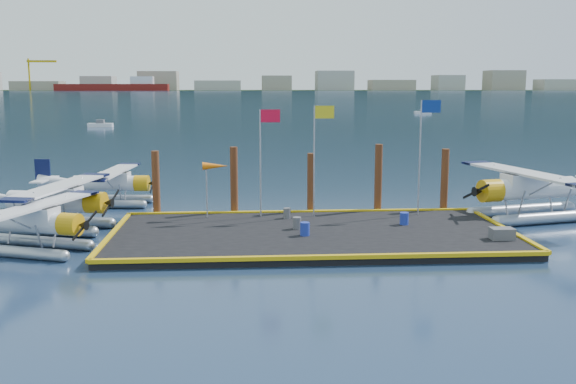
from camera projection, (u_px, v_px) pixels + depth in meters
name	position (u px, v px, depth m)	size (l,w,h in m)	color
ground	(312.00, 239.00, 32.61)	(4000.00, 4000.00, 0.00)	#182D4A
dock	(312.00, 235.00, 32.58)	(20.00, 10.00, 0.40)	black
dock_bumpers	(312.00, 229.00, 32.53)	(20.25, 10.25, 0.18)	#CAA10B
far_backdrop	(332.00, 84.00, 1756.94)	(3050.00, 2050.00, 810.00)	black
seaplane_a	(30.00, 225.00, 29.73)	(7.93, 8.43, 3.03)	#9CA3AB
seaplane_b	(54.00, 204.00, 34.08)	(8.68, 9.43, 3.34)	#9CA3AB
seaplane_c	(109.00, 185.00, 41.41)	(7.73, 8.53, 3.02)	#9CA3AB
seaplane_d	(530.00, 192.00, 36.95)	(9.83, 10.66, 3.78)	#9CA3AB
drum_0	(297.00, 223.00, 33.00)	(0.44, 0.44, 0.62)	#515155
drum_3	(305.00, 229.00, 31.55)	(0.47, 0.47, 0.66)	#1C2F9B
drum_4	(404.00, 219.00, 34.02)	(0.46, 0.46, 0.65)	#1C2F9B
drum_5	(287.00, 213.00, 35.64)	(0.41, 0.41, 0.57)	#515155
crate	(502.00, 234.00, 30.79)	(1.10, 0.73, 0.55)	#515155
flagpole_red	(264.00, 146.00, 35.47)	(1.14, 0.08, 6.00)	#9998A0
flagpole_yellow	(318.00, 144.00, 35.65)	(1.14, 0.08, 6.20)	#9998A0
flagpole_blue	(424.00, 140.00, 36.03)	(1.14, 0.08, 6.50)	#9998A0
windsock	(215.00, 167.00, 35.47)	(1.40, 0.44, 3.12)	#9998A0
piling_0	(156.00, 185.00, 37.02)	(0.44, 0.44, 4.00)	#4F2A16
piling_1	(234.00, 183.00, 37.30)	(0.44, 0.44, 4.20)	#4F2A16
piling_2	(311.00, 185.00, 37.64)	(0.44, 0.44, 3.80)	#4F2A16
piling_3	(378.00, 181.00, 37.87)	(0.44, 0.44, 4.30)	#4F2A16
piling_4	(444.00, 182.00, 38.17)	(0.44, 0.44, 4.00)	#4F2A16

